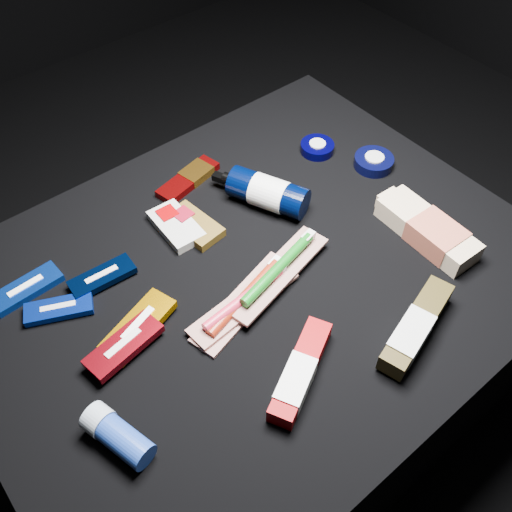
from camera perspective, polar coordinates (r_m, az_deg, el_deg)
ground at (r=1.33m, az=-0.23°, el=-12.28°), size 3.00×3.00×0.00m
cloth_table at (r=1.16m, az=-0.26°, el=-7.67°), size 0.98×0.78×0.40m
luna_bar_0 at (r=1.04m, az=-21.96°, el=-3.03°), size 0.12×0.05×0.02m
luna_bar_1 at (r=0.99m, az=-19.11°, el=-5.00°), size 0.12×0.08×0.01m
luna_bar_2 at (r=1.01m, az=-15.12°, el=-2.03°), size 0.11×0.05×0.01m
luna_bar_3 at (r=0.93m, az=-11.66°, el=-6.85°), size 0.14×0.09×0.02m
luna_bar_4 at (r=0.91m, az=-13.07°, el=-8.71°), size 0.13×0.07×0.02m
clif_bar_0 at (r=1.06m, az=-6.41°, el=3.19°), size 0.07×0.12×0.02m
clif_bar_1 at (r=1.07m, az=-8.12°, el=3.16°), size 0.07×0.12×0.02m
power_bar at (r=1.16m, az=-6.53°, el=7.81°), size 0.15×0.07×0.02m
lotion_bottle at (r=1.09m, az=1.18°, el=6.37°), size 0.12×0.19×0.06m
cream_tin_upper at (r=1.22m, az=6.14°, el=10.74°), size 0.07×0.07×0.02m
cream_tin_lower at (r=1.21m, az=11.69°, el=9.23°), size 0.08×0.08×0.02m
bodywash_bottle at (r=1.08m, az=16.88°, el=2.44°), size 0.08×0.21×0.04m
deodorant_stick at (r=0.84m, az=-13.73°, el=-17.00°), size 0.07×0.11×0.04m
toothbrush_pack_0 at (r=0.95m, az=-1.04°, el=-4.24°), size 0.23×0.11×0.03m
toothbrush_pack_1 at (r=0.94m, az=-1.10°, el=-4.39°), size 0.21×0.07×0.02m
toothbrush_pack_2 at (r=0.97m, az=2.29°, el=-1.41°), size 0.24×0.10×0.03m
toothpaste_carton_red at (r=0.87m, az=4.30°, el=-11.78°), size 0.17×0.12×0.03m
toothpaste_carton_green at (r=0.93m, az=15.54°, el=-7.10°), size 0.19×0.09×0.04m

